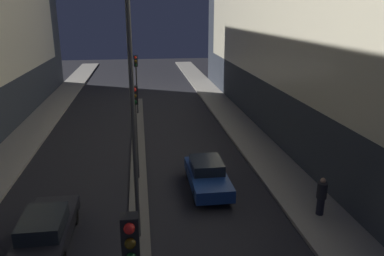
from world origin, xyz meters
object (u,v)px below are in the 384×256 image
object	(u,v)px
car_right_lane	(207,175)
pedestrian_on_right_sidewalk	(321,196)
car_left_lane	(46,230)
traffic_light_mid	(135,112)
traffic_light_far	(136,71)
street_lamp	(130,54)

from	to	relation	value
car_right_lane	pedestrian_on_right_sidewalk	world-z (taller)	pedestrian_on_right_sidewalk
car_left_lane	pedestrian_on_right_sidewalk	world-z (taller)	pedestrian_on_right_sidewalk
pedestrian_on_right_sidewalk	car_left_lane	bearing A→B (deg)	-176.94
car_right_lane	traffic_light_mid	bearing A→B (deg)	155.83
traffic_light_mid	pedestrian_on_right_sidewalk	xyz separation A→B (m)	(7.53, -4.78, -2.60)
traffic_light_far	car_right_lane	xyz separation A→B (m)	(3.32, -14.29, -2.90)
car_left_lane	traffic_light_far	bearing A→B (deg)	79.63
car_left_lane	pedestrian_on_right_sidewalk	xyz separation A→B (m)	(10.85, 0.58, 0.29)
traffic_light_mid	car_right_lane	world-z (taller)	traffic_light_mid
street_lamp	car_left_lane	distance (m)	7.06
traffic_light_mid	pedestrian_on_right_sidewalk	bearing A→B (deg)	-32.42
street_lamp	pedestrian_on_right_sidewalk	xyz separation A→B (m)	(7.53, 0.48, -5.94)
traffic_light_far	street_lamp	xyz separation A→B (m)	(0.00, -18.06, 3.34)
traffic_light_mid	car_left_lane	world-z (taller)	traffic_light_mid
car_right_lane	street_lamp	bearing A→B (deg)	-131.38
traffic_light_far	car_right_lane	world-z (taller)	traffic_light_far
street_lamp	pedestrian_on_right_sidewalk	size ratio (longest dim) A/B	5.98
traffic_light_far	car_left_lane	xyz separation A→B (m)	(-3.32, -18.16, -2.89)
street_lamp	pedestrian_on_right_sidewalk	bearing A→B (deg)	3.68
traffic_light_mid	street_lamp	xyz separation A→B (m)	(0.00, -5.26, 3.34)
traffic_light_mid	car_right_lane	distance (m)	4.65
traffic_light_far	car_right_lane	distance (m)	14.96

